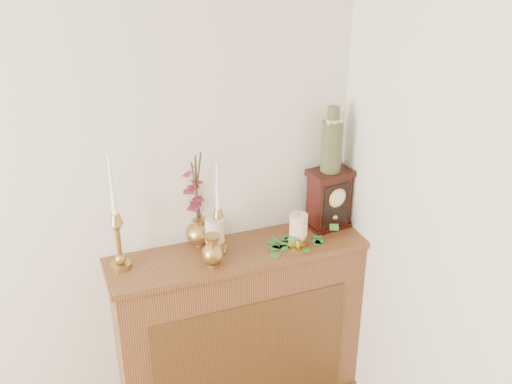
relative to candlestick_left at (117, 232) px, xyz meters
name	(u,v)px	position (x,y,z in m)	size (l,w,h in m)	color
console_shelf	(241,333)	(0.54, -0.04, -0.67)	(1.24, 0.34, 0.93)	brown
candlestick_left	(117,232)	(0.00, 0.00, 0.00)	(0.09, 0.09, 0.54)	tan
candlestick_center	(218,223)	(0.45, -0.02, -0.03)	(0.07, 0.07, 0.44)	tan
bud_vase	(213,251)	(0.38, -0.14, -0.10)	(0.10, 0.10, 0.16)	tan
ginger_jar	(195,200)	(0.37, 0.11, 0.04)	(0.19, 0.21, 0.48)	tan
pillar_candle_left	(215,235)	(0.42, -0.04, -0.08)	(0.10, 0.10, 0.19)	gold
pillar_candle_right	(298,229)	(0.80, -0.11, -0.08)	(0.09, 0.09, 0.18)	gold
ivy_garland	(302,242)	(0.83, -0.10, -0.17)	(0.42, 0.18, 0.08)	#2A6F2B
mantel_clock	(329,200)	(1.02, 0.02, -0.03)	(0.22, 0.17, 0.30)	black
ceramic_vase	(332,143)	(1.02, 0.02, 0.27)	(0.10, 0.10, 0.32)	#1C382B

